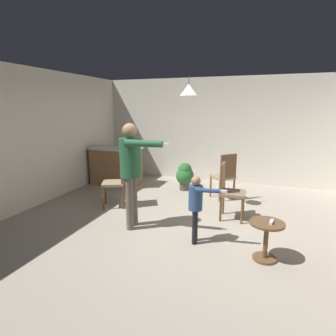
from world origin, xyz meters
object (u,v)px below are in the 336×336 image
Objects in this scene: dining_chair_centre_back at (229,189)px; potted_plant_corner at (185,175)px; dining_chair_by_counter at (225,174)px; kitchen_counter at (116,166)px; dining_chair_near_wall at (117,180)px; person_adult at (131,164)px; person_child at (196,202)px; side_table_by_couch at (266,236)px; spare_remote_on_table at (271,222)px.

dining_chair_centre_back is 1.88m from potted_plant_corner.
dining_chair_by_counter reaches higher than potted_plant_corner.
dining_chair_near_wall is (0.84, -1.43, 0.07)m from kitchen_counter.
person_adult is 1.70× the size of person_child.
dining_chair_centre_back is (2.17, 0.10, 0.00)m from dining_chair_near_wall.
person_child is at bearing -70.44° from potted_plant_corner.
dining_chair_near_wall reaches higher than side_table_by_couch.
dining_chair_by_counter is at bearing 142.45° from person_adult.
dining_chair_centre_back is at bearing 154.65° from person_child.
dining_chair_centre_back reaches higher than side_table_by_couch.
person_adult is 2.44m from potted_plant_corner.
dining_chair_near_wall is 1.81m from potted_plant_corner.
kitchen_counter reaches higher than side_table_by_couch.
kitchen_counter is 4.48m from side_table_by_couch.
dining_chair_centre_back is 1.43m from spare_remote_on_table.
person_child is at bearing -135.69° from dining_chair_by_counter.
kitchen_counter is 0.74× the size of person_adult.
person_child reaches higher than dining_chair_centre_back.
person_adult reaches higher than dining_chair_centre_back.
kitchen_counter is 9.69× the size of spare_remote_on_table.
dining_chair_centre_back reaches higher than spare_remote_on_table.
dining_chair_near_wall reaches higher than potted_plant_corner.
dining_chair_by_counter is at bearing 110.78° from side_table_by_couch.
dining_chair_centre_back is 1.52× the size of potted_plant_corner.
person_adult is at bearing -163.07° from dining_chair_near_wall.
dining_chair_near_wall is (-1.85, 0.98, -0.08)m from person_child.
dining_chair_centre_back is at bearing -113.36° from dining_chair_near_wall.
person_child is 2.10m from dining_chair_near_wall.
person_child is 7.73× the size of spare_remote_on_table.
dining_chair_by_counter is (-0.87, 2.29, 0.22)m from side_table_by_couch.
potted_plant_corner is (-1.86, 2.66, 0.04)m from side_table_by_couch.
side_table_by_couch is at bearing -35.05° from kitchen_counter.
person_adult reaches higher than potted_plant_corner.
spare_remote_on_table is at bearing -54.53° from potted_plant_corner.
person_adult is 1.71× the size of dining_chair_near_wall.
person_adult reaches higher than spare_remote_on_table.
dining_chair_near_wall is 1.52× the size of potted_plant_corner.
dining_chair_near_wall is at bearing -59.51° from kitchen_counter.
potted_plant_corner is at bearing 2.89° from kitchen_counter.
side_table_by_couch is at bearing 26.28° from dining_chair_centre_back.
dining_chair_near_wall reaches higher than kitchen_counter.
potted_plant_corner is (0.96, 1.52, -0.18)m from dining_chair_near_wall.
person_child reaches higher than side_table_by_couch.
kitchen_counter is 1.26× the size of dining_chair_centre_back.
dining_chair_centre_back is at bearing -49.64° from potted_plant_corner.
spare_remote_on_table is (2.12, -0.35, -0.52)m from person_adult.
side_table_by_couch is 1.41m from dining_chair_centre_back.
potted_plant_corner reaches higher than spare_remote_on_table.
kitchen_counter reaches higher than spare_remote_on_table.
side_table_by_couch is (3.66, -2.57, -0.15)m from kitchen_counter.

